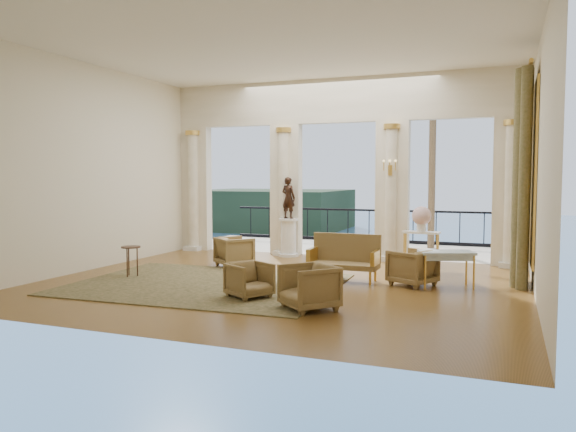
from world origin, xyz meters
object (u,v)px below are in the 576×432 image
at_px(pedestal, 288,238).
at_px(side_table, 131,251).
at_px(armchair_c, 412,266).
at_px(armchair_a, 249,278).
at_px(settee, 345,257).
at_px(game_table, 446,255).
at_px(console_table, 421,237).
at_px(armchair_b, 309,285).
at_px(armchair_d, 234,250).
at_px(statue, 288,198).

height_order(pedestal, side_table, pedestal).
bearing_deg(armchair_c, armchair_a, -20.41).
distance_m(armchair_c, settee, 1.34).
bearing_deg(armchair_a, game_table, -23.58).
distance_m(settee, pedestal, 3.51).
relative_size(console_table, side_table, 1.35).
bearing_deg(pedestal, armchair_b, -65.55).
distance_m(armchair_a, pedestal, 5.02).
bearing_deg(armchair_a, armchair_b, -79.20).
bearing_deg(armchair_a, pedestal, 44.28).
xyz_separation_m(armchair_a, console_table, (2.20, 4.59, 0.32)).
bearing_deg(settee, game_table, -0.21).
bearing_deg(armchair_b, armchair_a, -157.15).
bearing_deg(side_table, pedestal, 64.54).
xyz_separation_m(console_table, side_table, (-5.29, -3.69, -0.11)).
bearing_deg(armchair_d, console_table, -118.86).
height_order(armchair_b, side_table, armchair_b).
distance_m(statue, side_table, 4.51).
xyz_separation_m(statue, side_table, (-1.89, -3.98, -0.97)).
bearing_deg(side_table, armchair_d, 56.45).
relative_size(armchair_b, pedestal, 0.79).
bearing_deg(armchair_c, side_table, -49.41).
relative_size(settee, game_table, 1.25).
xyz_separation_m(pedestal, side_table, (-1.89, -3.98, 0.07)).
distance_m(armchair_d, pedestal, 2.05).
bearing_deg(armchair_d, armchair_c, -152.73).
bearing_deg(armchair_b, pedestal, 156.97).
bearing_deg(armchair_b, settee, 136.13).
height_order(armchair_b, settee, settee).
height_order(armchair_c, game_table, armchair_c).
bearing_deg(armchair_d, statue, -67.69).
bearing_deg(settee, console_table, 64.37).
height_order(armchair_a, armchair_b, armchair_b).
xyz_separation_m(statue, console_table, (3.40, -0.29, -0.85)).
height_order(armchair_a, game_table, game_table).
height_order(armchair_a, console_table, console_table).
relative_size(armchair_a, armchair_d, 0.88).
distance_m(armchair_a, game_table, 3.72).
bearing_deg(armchair_d, side_table, 94.64).
bearing_deg(armchair_b, game_table, 98.16).
height_order(game_table, statue, statue).
relative_size(armchair_d, settee, 0.54).
relative_size(armchair_c, settee, 0.55).
height_order(armchair_a, statue, statue).
relative_size(game_table, statue, 1.03).
xyz_separation_m(armchair_c, console_table, (-0.19, 2.48, 0.28)).
relative_size(armchair_c, armchair_d, 1.00).
relative_size(armchair_d, side_table, 1.19).
relative_size(armchair_d, statue, 0.70).
bearing_deg(statue, armchair_c, 156.73).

